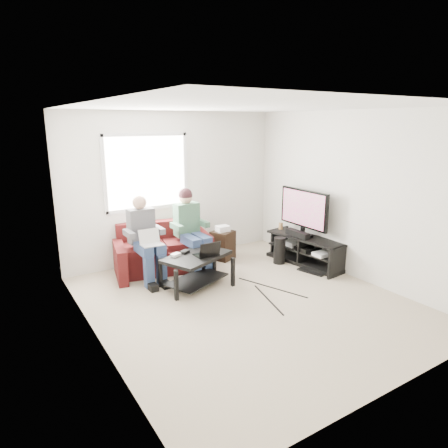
{
  "coord_description": "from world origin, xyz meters",
  "views": [
    {
      "loc": [
        -2.96,
        -4.13,
        2.42
      ],
      "look_at": [
        0.01,
        0.6,
        0.98
      ],
      "focal_mm": 32.0,
      "sensor_mm": 36.0,
      "label": 1
    }
  ],
  "objects_px": {
    "subwoofer": "(279,250)",
    "tv": "(304,210)",
    "end_table": "(223,244)",
    "coffee_table": "(197,263)",
    "sofa": "(163,252)",
    "tv_stand": "(306,252)"
  },
  "relations": [
    {
      "from": "subwoofer",
      "to": "tv",
      "type": "bearing_deg",
      "value": -22.81
    },
    {
      "from": "tv",
      "to": "end_table",
      "type": "height_order",
      "value": "tv"
    },
    {
      "from": "tv",
      "to": "end_table",
      "type": "bearing_deg",
      "value": 141.11
    },
    {
      "from": "coffee_table",
      "to": "tv",
      "type": "bearing_deg",
      "value": -0.6
    },
    {
      "from": "subwoofer",
      "to": "end_table",
      "type": "bearing_deg",
      "value": 134.77
    },
    {
      "from": "coffee_table",
      "to": "tv",
      "type": "height_order",
      "value": "tv"
    },
    {
      "from": "sofa",
      "to": "tv_stand",
      "type": "bearing_deg",
      "value": -26.28
    },
    {
      "from": "sofa",
      "to": "tv_stand",
      "type": "xyz_separation_m",
      "value": [
        2.21,
        -1.09,
        -0.08
      ]
    },
    {
      "from": "coffee_table",
      "to": "tv",
      "type": "distance_m",
      "value": 2.17
    },
    {
      "from": "sofa",
      "to": "end_table",
      "type": "distance_m",
      "value": 1.12
    },
    {
      "from": "tv",
      "to": "end_table",
      "type": "relative_size",
      "value": 1.78
    },
    {
      "from": "end_table",
      "to": "sofa",
      "type": "bearing_deg",
      "value": 174.35
    },
    {
      "from": "subwoofer",
      "to": "end_table",
      "type": "relative_size",
      "value": 0.75
    },
    {
      "from": "end_table",
      "to": "tv_stand",
      "type": "bearing_deg",
      "value": -41.86
    },
    {
      "from": "end_table",
      "to": "coffee_table",
      "type": "bearing_deg",
      "value": -139.17
    },
    {
      "from": "coffee_table",
      "to": "end_table",
      "type": "bearing_deg",
      "value": 40.83
    },
    {
      "from": "coffee_table",
      "to": "tv_stand",
      "type": "bearing_deg",
      "value": -3.33
    },
    {
      "from": "sofa",
      "to": "tv_stand",
      "type": "height_order",
      "value": "sofa"
    },
    {
      "from": "sofa",
      "to": "coffee_table",
      "type": "xyz_separation_m",
      "value": [
        0.12,
        -0.97,
        0.08
      ]
    },
    {
      "from": "coffee_table",
      "to": "subwoofer",
      "type": "distance_m",
      "value": 1.73
    },
    {
      "from": "sofa",
      "to": "coffee_table",
      "type": "distance_m",
      "value": 0.98
    },
    {
      "from": "coffee_table",
      "to": "subwoofer",
      "type": "relative_size",
      "value": 2.48
    }
  ]
}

